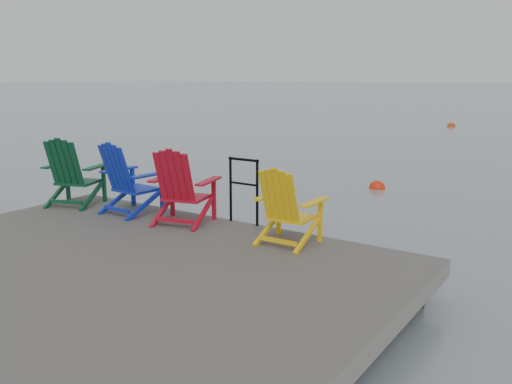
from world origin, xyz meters
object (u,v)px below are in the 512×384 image
Objects in this scene: chair_green at (72,172)px; buoy_b at (451,127)px; handrail at (244,184)px; chair_red at (181,186)px; chair_blue at (128,178)px; buoy_a at (377,188)px; chair_yellow at (287,206)px.

chair_green reaches higher than buoy_b.
chair_red reaches higher than handrail.
chair_blue is 6.29m from buoy_a.
chair_yellow is at bearing -17.56° from chair_green.
buoy_b is at bearing 99.10° from buoy_a.
buoy_b is (-1.18, 22.41, -1.02)m from chair_blue.
chair_blue is 22.46m from buoy_b.
buoy_b is (-2.19, 22.40, -1.02)m from chair_red.
handrail is at bearing 20.04° from chair_red.
chair_red is 22.53m from buoy_b.
chair_yellow is at bearing -78.58° from buoy_a.
chair_green is 3.77m from chair_yellow.
handrail is 1.77m from chair_blue.
chair_blue reaches higher than buoy_a.
chair_yellow is at bearing -80.27° from buoy_b.
buoy_a is at bearing 92.66° from handrail.
handrail is 0.97× the size of chair_yellow.
chair_green is 1.02× the size of chair_red.
chair_red is 1.11× the size of chair_yellow.
chair_blue reaches higher than chair_yellow.
buoy_a is (-1.22, 6.02, -0.97)m from chair_yellow.
chair_blue is at bearing -103.45° from buoy_a.
buoy_a is (2.55, 6.16, -1.03)m from chair_green.
chair_green is at bearing 168.50° from chair_red.
chair_yellow is 6.22m from buoy_a.
chair_red is at bearing -94.06° from buoy_a.
chair_yellow is (3.76, 0.14, -0.06)m from chair_green.
chair_blue is 1.12× the size of chair_yellow.
chair_blue is 2.58× the size of buoy_b.
chair_green reaches higher than chair_yellow.
chair_blue is at bearing -13.27° from chair_green.
chair_red is at bearing -144.98° from handrail.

